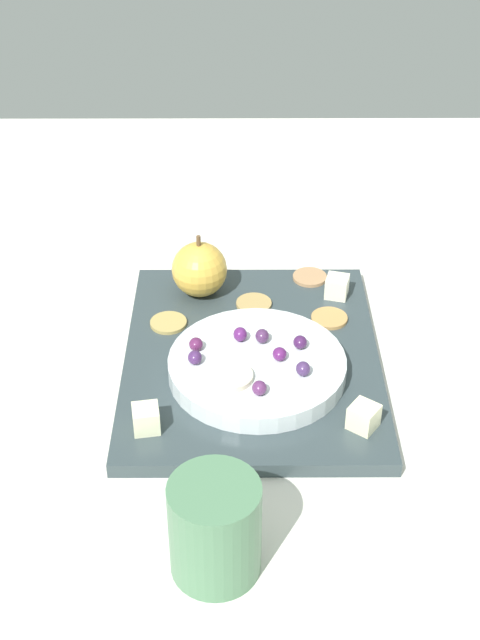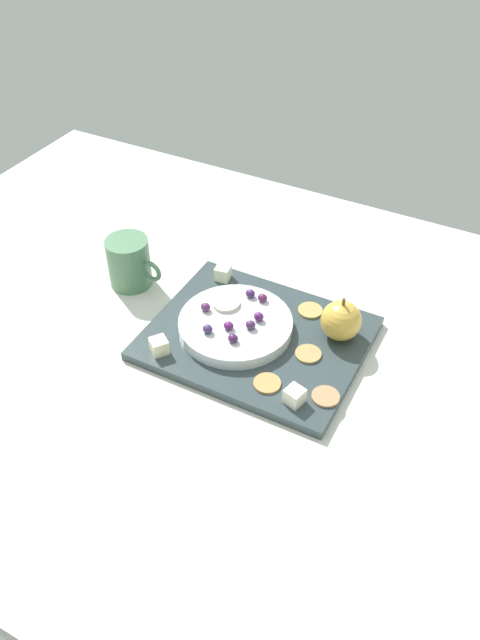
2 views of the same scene
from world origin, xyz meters
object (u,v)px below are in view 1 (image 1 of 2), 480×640
cheese_cube_0 (337,287)px  cheese_cube_1 (146,419)px  grape_3 (259,388)px  cheese_cube_2 (364,417)px  grape_6 (300,342)px  grape_5 (196,344)px  grape_2 (303,369)px  cracker_0 (329,318)px  cracker_2 (310,277)px  grape_7 (279,356)px  serving_dish (257,367)px  cracker_3 (168,323)px  grape_0 (262,336)px  grape_1 (240,334)px  platter (252,359)px  apple_slice_0 (230,376)px  cracker_1 (254,304)px  apple_whole (199,269)px  grape_4 (195,357)px  cup (215,527)px

cheese_cube_0 → cheese_cube_1: size_ratio=1.00×
grape_3 → cheese_cube_2: bearing=75.3°
grape_6 → grape_5: bearing=-88.5°
grape_2 → cracker_0: bearing=162.6°
cracker_2 → grape_7: 19.30cm
cracker_2 → cracker_0: bearing=10.6°
serving_dish → cracker_3: 13.24cm
serving_dish → grape_0: 3.52cm
cheese_cube_2 → grape_5: grape_5 is taller
grape_6 → serving_dish: bearing=-66.0°
cracker_2 → grape_1: 17.46cm
platter → grape_7: grape_7 is taller
cheese_cube_2 → apple_slice_0: bearing=-110.9°
cracker_2 → grape_2: (20.81, -2.24, 2.51)cm
cheese_cube_0 → grape_0: grape_0 is taller
grape_3 → cracker_0: bearing=151.4°
platter → serving_dish: bearing=7.6°
cracker_3 → grape_3: 17.56cm
serving_dish → cheese_cube_2: size_ratio=7.32×
cracker_1 → grape_0: 10.02cm
apple_whole → grape_6: bearing=39.3°
cracker_0 → grape_5: grape_5 is taller
cracker_1 → cracker_2: same height
cheese_cube_0 → cracker_0: cheese_cube_0 is taller
serving_dish → apple_whole: bearing=-157.3°
serving_dish → apple_slice_0: bearing=-40.9°
cheese_cube_2 → grape_4: (-7.45, -16.33, 1.42)cm
serving_dish → grape_1: (-3.30, -1.72, 1.74)cm
platter → cheese_cube_0: bearing=137.5°
apple_whole → grape_7: bearing=28.9°
cheese_cube_0 → cracker_0: 5.17cm
grape_4 → grape_6: same height
cup → cheese_cube_2: bearing=137.3°
grape_1 → apple_slice_0: bearing=-8.8°
serving_dish → grape_6: 5.20cm
cracker_0 → cup: (32.75, -12.18, 2.76)cm
cheese_cube_2 → grape_4: size_ratio=1.56×
grape_2 → grape_6: size_ratio=1.00×
serving_dish → grape_4: bearing=-85.0°
cracker_2 → grape_7: size_ratio=2.55×
grape_0 → grape_6: grape_0 is taller
grape_2 → cheese_cube_0: bearing=163.4°
cheese_cube_2 → platter: bearing=-137.9°
cheese_cube_0 → cracker_3: (5.72, -19.35, -1.05)cm
cracker_0 → grape_2: 13.05cm
cracker_0 → cracker_1: bearing=-109.2°
grape_1 → grape_3: same height
platter → cup: bearing=-7.2°
serving_dish → cheese_cube_2: 12.81cm
cheese_cube_2 → cracker_0: size_ratio=0.61×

